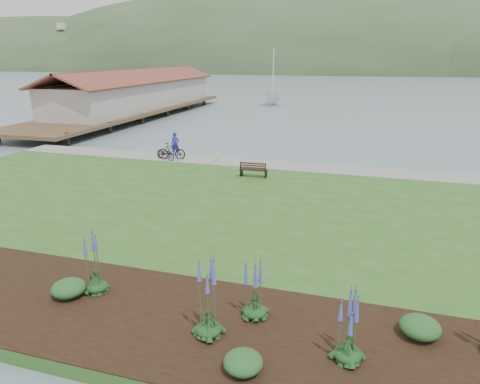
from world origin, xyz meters
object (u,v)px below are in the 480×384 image
Objects in this scene: park_bench at (253,169)px; bicycle_a at (165,153)px; sailboat at (273,105)px; person at (175,142)px.

bicycle_a is at bearing 158.35° from park_bench.
sailboat is at bearing 99.19° from park_bench.
park_bench is 0.86× the size of bicycle_a.
park_bench is 7.36m from person.
bicycle_a is 0.07× the size of sailboat.
sailboat reaches higher than park_bench.
park_bench is at bearing -84.41° from bicycle_a.
person is 35.66m from sailboat.
person is (-6.41, 3.58, 0.48)m from park_bench.
person is 0.08× the size of sailboat.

